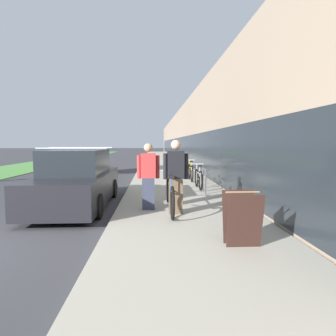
% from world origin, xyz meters
% --- Properties ---
extents(sidewalk_slab, '(3.47, 70.00, 0.11)m').
position_xyz_m(sidewalk_slab, '(4.76, 21.00, 0.05)').
color(sidewalk_slab, '#A39E8E').
rests_on(sidewalk_slab, ground).
extents(storefront_facade, '(10.01, 70.00, 5.04)m').
position_xyz_m(storefront_facade, '(11.53, 29.00, 2.51)').
color(storefront_facade, gray).
rests_on(storefront_facade, ground).
extents(lawn_strip, '(4.35, 70.00, 0.03)m').
position_xyz_m(lawn_strip, '(-5.60, 25.00, 0.02)').
color(lawn_strip, '#518E42').
rests_on(lawn_strip, ground).
extents(tandem_bicycle, '(0.52, 2.69, 0.95)m').
position_xyz_m(tandem_bicycle, '(4.39, 2.45, 0.51)').
color(tandem_bicycle, black).
rests_on(tandem_bicycle, sidewalk_slab).
extents(person_rider, '(0.60, 0.23, 1.76)m').
position_xyz_m(person_rider, '(4.51, 2.12, 0.99)').
color(person_rider, brown).
rests_on(person_rider, sidewalk_slab).
extents(person_bystander, '(0.57, 0.22, 1.68)m').
position_xyz_m(person_bystander, '(3.85, 2.60, 0.95)').
color(person_bystander, '#33384C').
rests_on(person_bystander, sidewalk_slab).
extents(bike_rack_hoop, '(0.05, 0.60, 0.84)m').
position_xyz_m(bike_rack_hoop, '(5.71, 5.08, 0.62)').
color(bike_rack_hoop, '#4C4C51').
rests_on(bike_rack_hoop, sidewalk_slab).
extents(cruiser_bike_nearest, '(0.52, 1.70, 0.90)m').
position_xyz_m(cruiser_bike_nearest, '(5.67, 6.05, 0.49)').
color(cruiser_bike_nearest, black).
rests_on(cruiser_bike_nearest, sidewalk_slab).
extents(cruiser_bike_middle, '(0.52, 1.74, 0.93)m').
position_xyz_m(cruiser_bike_middle, '(5.67, 8.40, 0.50)').
color(cruiser_bike_middle, black).
rests_on(cruiser_bike_middle, sidewalk_slab).
extents(sandwich_board_sign, '(0.56, 0.56, 0.90)m').
position_xyz_m(sandwich_board_sign, '(5.43, -0.18, 0.56)').
color(sandwich_board_sign, '#331E19').
rests_on(sandwich_board_sign, sidewalk_slab).
extents(parked_sedan_curbside, '(1.84, 4.73, 1.68)m').
position_xyz_m(parked_sedan_curbside, '(1.84, 3.53, 0.72)').
color(parked_sedan_curbside, black).
rests_on(parked_sedan_curbside, ground).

